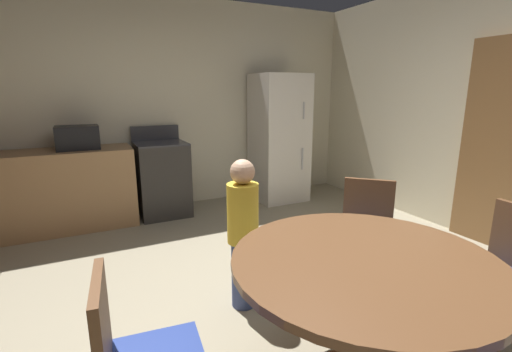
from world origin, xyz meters
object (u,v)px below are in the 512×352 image
oven_range (162,178)px  refrigerator (279,138)px  dining_table (363,286)px  person_child (243,231)px  chair_east (506,268)px  microwave (78,138)px  chair_northeast (366,229)px

oven_range → refrigerator: (1.65, -0.05, 0.41)m
refrigerator → dining_table: bearing=-113.0°
person_child → refrigerator: bearing=133.1°
dining_table → person_child: person_child is taller
oven_range → chair_east: size_ratio=1.26×
refrigerator → microwave: refrigerator is taller
microwave → dining_table: microwave is taller
microwave → chair_northeast: size_ratio=0.51×
chair_east → chair_northeast: bearing=-64.8°
dining_table → microwave: bearing=110.1°
person_child → microwave: bearing=-168.6°
chair_northeast → microwave: bearing=-98.1°
dining_table → person_child: (-0.21, 0.97, -0.03)m
oven_range → refrigerator: size_ratio=0.62×
refrigerator → chair_northeast: size_ratio=2.02×
dining_table → chair_east: 1.06m
refrigerator → dining_table: 3.48m
refrigerator → oven_range: bearing=178.1°
oven_range → microwave: bearing=-179.8°
oven_range → microwave: size_ratio=2.50×
refrigerator → chair_northeast: 2.55m
refrigerator → person_child: refrigerator is taller
chair_northeast → refrigerator: bearing=-149.9°
dining_table → chair_east: chair_east is taller
oven_range → dining_table: oven_range is taller
chair_northeast → person_child: bearing=-58.4°
chair_east → chair_northeast: 0.90m
oven_range → person_child: (0.09, -2.28, 0.11)m
microwave → chair_northeast: bearing=-52.3°
dining_table → refrigerator: bearing=67.0°
chair_east → person_child: person_child is taller
refrigerator → dining_table: refrigerator is taller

